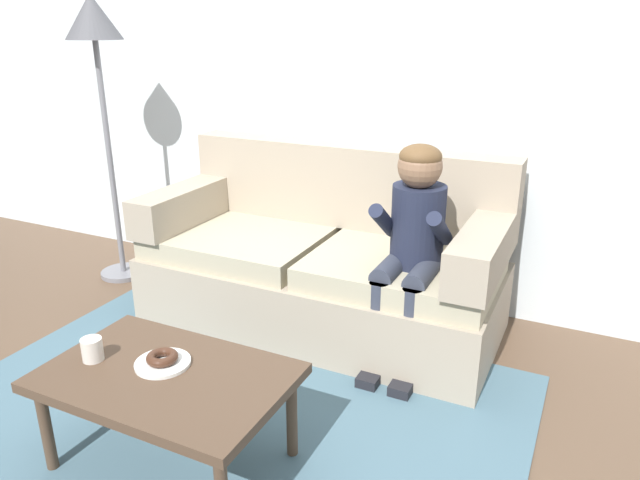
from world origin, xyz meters
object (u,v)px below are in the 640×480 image
Objects in this scene: donut at (162,357)px; mug at (92,349)px; couch at (325,264)px; toy_controller at (167,372)px; person_child at (412,236)px; coffee_table at (167,383)px; floor_lamp at (96,48)px.

mug reaches higher than donut.
mug is at bearing -103.23° from couch.
person_child is at bearing 18.61° from toy_controller.
coffee_table is 10.18× the size of mug.
person_child is at bearing 53.06° from mug.
toy_controller is 0.13× the size of floor_lamp.
coffee_table is 0.83× the size of person_child.
coffee_table is (-0.02, -1.34, 0.01)m from couch.
toy_controller is (-1.00, -0.67, -0.65)m from person_child.
toy_controller is at bearing 132.10° from coffee_table.
donut is at bearing -119.68° from person_child.
mug reaches higher than toy_controller.
person_child is 2.25m from floor_lamp.
coffee_table is at bearing -90.70° from couch.
coffee_table is at bearing -41.46° from floor_lamp.
couch is 0.68m from person_child.
couch reaches higher than coffee_table.
person_child is 1.49m from mug.
coffee_table is 0.51× the size of floor_lamp.
floor_lamp is (-1.52, -0.01, 1.13)m from couch.
couch reaches higher than toy_controller.
donut reaches higher than coffee_table.
mug is at bearing -126.94° from person_child.
person_child is 1.36m from toy_controller.
donut is at bearing -92.74° from couch.
toy_controller is (-0.42, 0.46, -0.34)m from coffee_table.
mug reaches higher than coffee_table.
floor_lamp is (-2.08, 0.20, 0.81)m from person_child.
donut is (-0.05, 0.04, 0.08)m from coffee_table.
couch is 1.34m from coffee_table.
coffee_table is 2.30m from floor_lamp.
mug is (-0.26, -0.09, 0.01)m from donut.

